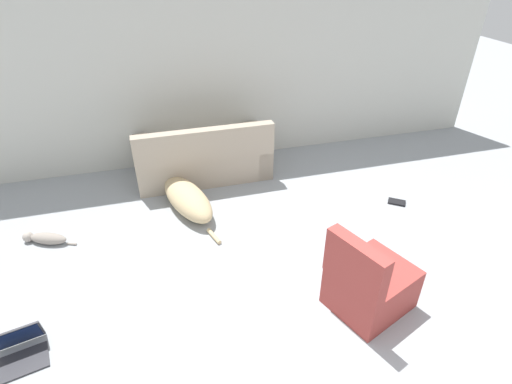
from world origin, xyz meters
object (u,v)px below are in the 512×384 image
object	(u,v)px
couch	(203,159)
book_black	(397,202)
laptop_open	(20,347)
side_chair	(369,284)
cat	(45,238)
book_red	(342,243)
dog	(185,196)

from	to	relation	value
couch	book_black	world-z (taller)	couch
laptop_open	side_chair	world-z (taller)	side_chair
book_black	cat	bearing A→B (deg)	175.32
laptop_open	book_red	distance (m)	3.08
cat	side_chair	xyz separation A→B (m)	(2.88, -1.71, 0.21)
book_red	side_chair	world-z (taller)	side_chair
book_red	side_chair	xyz separation A→B (m)	(-0.19, -0.83, 0.26)
couch	laptop_open	size ratio (longest dim) A/B	4.20
dog	laptop_open	distance (m)	2.28
cat	side_chair	world-z (taller)	side_chair
cat	book_black	world-z (taller)	cat
laptop_open	book_red	xyz separation A→B (m)	(3.03, 0.55, -0.07)
book_red	book_black	distance (m)	1.14
cat	book_black	bearing A→B (deg)	-161.75
couch	book_red	size ratio (longest dim) A/B	7.17
couch	side_chair	distance (m)	2.86
cat	book_red	distance (m)	3.20
book_red	book_black	world-z (taller)	same
side_chair	couch	bearing A→B (deg)	-0.55
book_red	side_chair	distance (m)	0.89
couch	laptop_open	distance (m)	3.03
cat	laptop_open	world-z (taller)	laptop_open
cat	book_red	bearing A→B (deg)	-173.01
laptop_open	side_chair	xyz separation A→B (m)	(2.84, -0.28, 0.19)
book_black	couch	bearing A→B (deg)	149.12
dog	cat	world-z (taller)	dog
cat	laptop_open	xyz separation A→B (m)	(0.04, -1.43, 0.02)
dog	book_black	distance (m)	2.61
dog	cat	size ratio (longest dim) A/B	2.60
book_red	side_chair	size ratio (longest dim) A/B	0.30
book_black	side_chair	distance (m)	1.84
book_red	dog	bearing A→B (deg)	142.61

